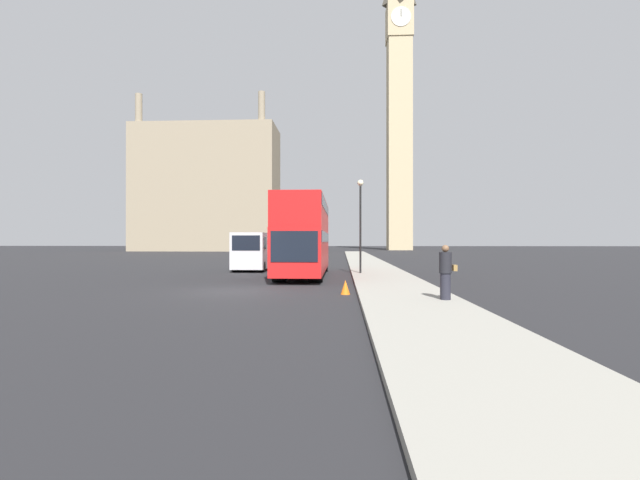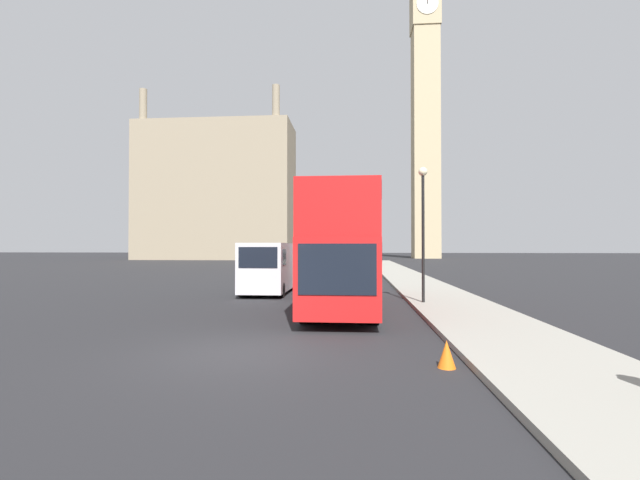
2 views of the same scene
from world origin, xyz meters
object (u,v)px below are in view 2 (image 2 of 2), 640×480
Objects in this scene: red_double_decker_bus at (342,245)px; white_van at (269,267)px; clock_tower at (425,91)px; parked_sedan at (305,263)px; street_lamp at (423,213)px.

red_double_decker_bus is 2.08× the size of white_van.
white_van is at bearing -105.91° from clock_tower.
white_van is (-3.91, 4.53, -1.08)m from red_double_decker_bus.
red_double_decker_bus is 6.08m from white_van.
clock_tower reaches higher than red_double_decker_bus.
red_double_decker_bus is 26.94m from parked_sedan.
parked_sedan is at bearing 91.76° from white_van.
clock_tower is 77.61m from street_lamp.
clock_tower is at bearing 66.21° from parked_sedan.
white_van reaches higher than parked_sedan.
street_lamp is at bearing -99.47° from clock_tower.
clock_tower is 6.25× the size of red_double_decker_bus.
street_lamp is (3.29, 0.57, 1.33)m from red_double_decker_bus.
clock_tower is 12.09× the size of street_lamp.
parked_sedan is (-7.87, 25.92, -3.07)m from street_lamp.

